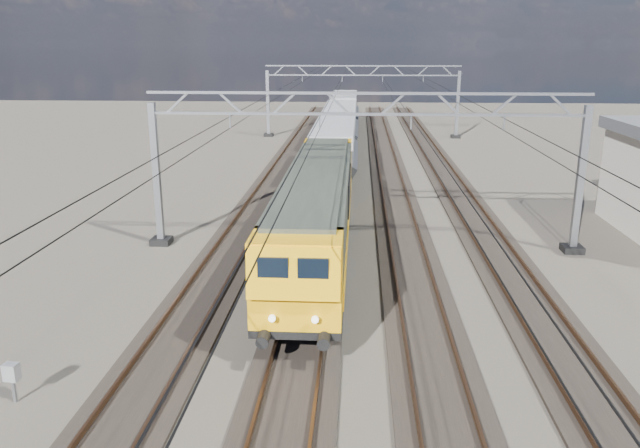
# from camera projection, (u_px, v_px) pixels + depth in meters

# --- Properties ---
(ground) EXTENTS (160.00, 160.00, 0.00)m
(ground) POSITION_uv_depth(u_px,v_px,m) (363.00, 279.00, 25.07)
(ground) COLOR #2B2720
(ground) RESTS_ON ground
(track_outer_west) EXTENTS (2.60, 140.00, 0.30)m
(track_outer_west) POSITION_uv_depth(u_px,v_px,m) (216.00, 274.00, 25.40)
(track_outer_west) COLOR black
(track_outer_west) RESTS_ON ground
(track_loco) EXTENTS (2.60, 140.00, 0.30)m
(track_loco) POSITION_uv_depth(u_px,v_px,m) (314.00, 276.00, 25.17)
(track_loco) COLOR black
(track_loco) RESTS_ON ground
(track_inner_east) EXTENTS (2.60, 140.00, 0.30)m
(track_inner_east) POSITION_uv_depth(u_px,v_px,m) (413.00, 278.00, 24.93)
(track_inner_east) COLOR black
(track_inner_east) RESTS_ON ground
(track_outer_east) EXTENTS (2.60, 140.00, 0.30)m
(track_outer_east) POSITION_uv_depth(u_px,v_px,m) (515.00, 281.00, 24.69)
(track_outer_east) COLOR black
(track_outer_east) RESTS_ON ground
(catenary_gantry_mid) EXTENTS (19.90, 0.90, 7.11)m
(catenary_gantry_mid) POSITION_uv_depth(u_px,v_px,m) (364.00, 165.00, 27.82)
(catenary_gantry_mid) COLOR gray
(catenary_gantry_mid) RESTS_ON ground
(catenary_gantry_far) EXTENTS (19.90, 0.90, 7.11)m
(catenary_gantry_far) POSITION_uv_depth(u_px,v_px,m) (362.00, 98.00, 62.34)
(catenary_gantry_far) COLOR gray
(catenary_gantry_far) RESTS_ON ground
(overhead_wires) EXTENTS (12.03, 140.00, 0.53)m
(overhead_wires) POSITION_uv_depth(u_px,v_px,m) (365.00, 114.00, 31.15)
(overhead_wires) COLOR black
(overhead_wires) RESTS_ON ground
(locomotive) EXTENTS (2.76, 21.10, 3.62)m
(locomotive) POSITION_uv_depth(u_px,v_px,m) (317.00, 207.00, 26.91)
(locomotive) COLOR black
(locomotive) RESTS_ON ground
(hopper_wagon_lead) EXTENTS (3.38, 13.00, 3.25)m
(hopper_wagon_lead) POSITION_uv_depth(u_px,v_px,m) (334.00, 145.00, 43.90)
(hopper_wagon_lead) COLOR black
(hopper_wagon_lead) RESTS_ON ground
(hopper_wagon_mid) EXTENTS (3.38, 13.00, 3.25)m
(hopper_wagon_mid) POSITION_uv_depth(u_px,v_px,m) (340.00, 122.00, 57.52)
(hopper_wagon_mid) COLOR black
(hopper_wagon_mid) RESTS_ON ground
(hopper_wagon_third) EXTENTS (3.38, 13.00, 3.25)m
(hopper_wagon_third) POSITION_uv_depth(u_px,v_px,m) (344.00, 107.00, 71.14)
(hopper_wagon_third) COLOR black
(hopper_wagon_third) RESTS_ON ground
(trackside_cabinet) EXTENTS (0.40, 0.32, 1.12)m
(trackside_cabinet) POSITION_uv_depth(u_px,v_px,m) (12.00, 373.00, 16.21)
(trackside_cabinet) COLOR gray
(trackside_cabinet) RESTS_ON ground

